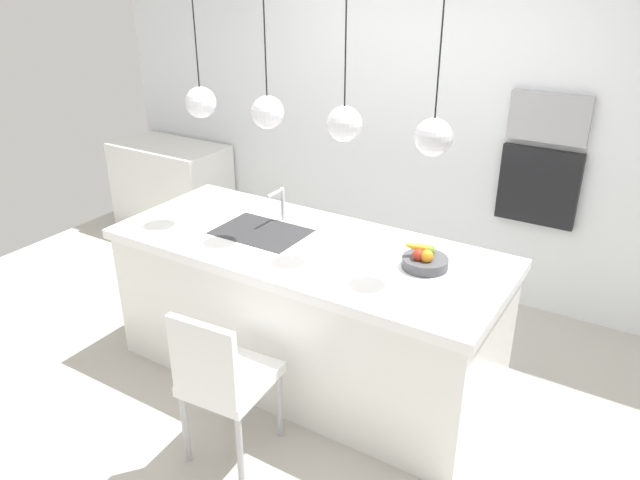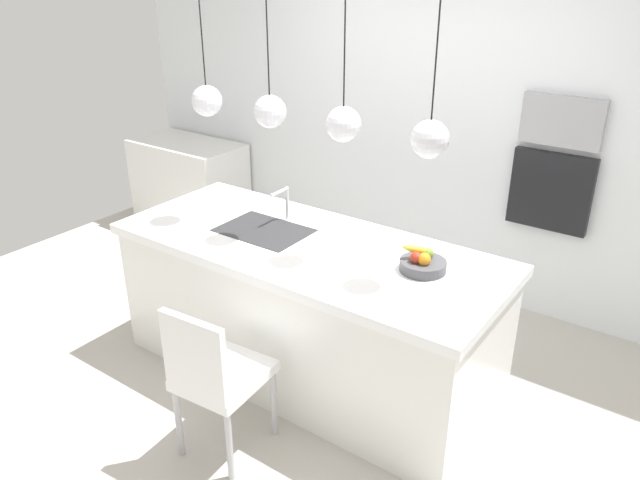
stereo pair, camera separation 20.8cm
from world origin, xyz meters
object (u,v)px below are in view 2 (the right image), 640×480
fruit_bowl (423,263)px  oven (551,191)px  chair_near (215,374)px  microwave (563,121)px

fruit_bowl → oven: oven is taller
chair_near → oven: bearing=69.3°
microwave → oven: microwave is taller
microwave → oven: (0.00, 0.00, -0.50)m
fruit_bowl → microwave: size_ratio=0.48×
fruit_bowl → chair_near: size_ratio=0.28×
oven → chair_near: oven is taller
fruit_bowl → chair_near: 1.26m
microwave → chair_near: 2.79m
chair_near → microwave: bearing=69.3°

